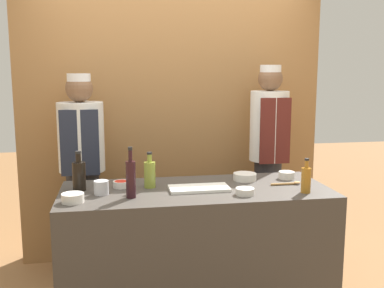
{
  "coord_description": "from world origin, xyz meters",
  "views": [
    {
      "loc": [
        -0.53,
        -2.87,
        1.71
      ],
      "look_at": [
        0.0,
        0.15,
        1.21
      ],
      "focal_mm": 42.0,
      "sensor_mm": 36.0,
      "label": 1
    }
  ],
  "objects_px": {
    "bottle_oil": "(150,174)",
    "wooden_spoon": "(289,183)",
    "sauce_bowl_brown": "(287,175)",
    "cutting_board": "(199,188)",
    "sauce_bowl_purple": "(245,176)",
    "bottle_soy": "(79,175)",
    "sauce_bowl_yellow": "(245,191)",
    "bottle_wine": "(131,178)",
    "sauce_bowl_green": "(73,197)",
    "chef_right": "(268,157)",
    "sauce_bowl_red": "(121,184)",
    "bottle_amber": "(306,179)",
    "cup_steel": "(101,188)",
    "chef_left": "(82,169)"
  },
  "relations": [
    {
      "from": "sauce_bowl_brown",
      "to": "cup_steel",
      "type": "distance_m",
      "value": 1.34
    },
    {
      "from": "sauce_bowl_green",
      "to": "sauce_bowl_purple",
      "type": "relative_size",
      "value": 0.81
    },
    {
      "from": "sauce_bowl_purple",
      "to": "cup_steel",
      "type": "height_order",
      "value": "cup_steel"
    },
    {
      "from": "sauce_bowl_green",
      "to": "sauce_bowl_purple",
      "type": "height_order",
      "value": "sauce_bowl_green"
    },
    {
      "from": "sauce_bowl_purple",
      "to": "sauce_bowl_red",
      "type": "xyz_separation_m",
      "value": [
        -0.88,
        -0.05,
        -0.0
      ]
    },
    {
      "from": "sauce_bowl_yellow",
      "to": "bottle_wine",
      "type": "height_order",
      "value": "bottle_wine"
    },
    {
      "from": "sauce_bowl_green",
      "to": "sauce_bowl_red",
      "type": "height_order",
      "value": "sauce_bowl_green"
    },
    {
      "from": "cup_steel",
      "to": "chef_right",
      "type": "xyz_separation_m",
      "value": [
        1.41,
        0.85,
        -0.01
      ]
    },
    {
      "from": "bottle_wine",
      "to": "wooden_spoon",
      "type": "relative_size",
      "value": 1.49
    },
    {
      "from": "chef_right",
      "to": "bottle_amber",
      "type": "bearing_deg",
      "value": -96.08
    },
    {
      "from": "sauce_bowl_red",
      "to": "chef_left",
      "type": "xyz_separation_m",
      "value": [
        -0.3,
        0.7,
        -0.04
      ]
    },
    {
      "from": "bottle_oil",
      "to": "cup_steel",
      "type": "relative_size",
      "value": 2.61
    },
    {
      "from": "bottle_oil",
      "to": "wooden_spoon",
      "type": "bearing_deg",
      "value": -5.86
    },
    {
      "from": "wooden_spoon",
      "to": "chef_left",
      "type": "height_order",
      "value": "chef_left"
    },
    {
      "from": "cutting_board",
      "to": "chef_right",
      "type": "relative_size",
      "value": 0.23
    },
    {
      "from": "sauce_bowl_purple",
      "to": "bottle_wine",
      "type": "xyz_separation_m",
      "value": [
        -0.83,
        -0.31,
        0.1
      ]
    },
    {
      "from": "sauce_bowl_brown",
      "to": "cutting_board",
      "type": "height_order",
      "value": "sauce_bowl_brown"
    },
    {
      "from": "bottle_amber",
      "to": "chef_left",
      "type": "relative_size",
      "value": 0.13
    },
    {
      "from": "cutting_board",
      "to": "bottle_oil",
      "type": "height_order",
      "value": "bottle_oil"
    },
    {
      "from": "sauce_bowl_green",
      "to": "sauce_bowl_purple",
      "type": "bearing_deg",
      "value": 16.91
    },
    {
      "from": "sauce_bowl_brown",
      "to": "chef_left",
      "type": "bearing_deg",
      "value": 156.51
    },
    {
      "from": "sauce_bowl_yellow",
      "to": "chef_right",
      "type": "height_order",
      "value": "chef_right"
    },
    {
      "from": "sauce_bowl_red",
      "to": "sauce_bowl_yellow",
      "type": "distance_m",
      "value": 0.84
    },
    {
      "from": "sauce_bowl_green",
      "to": "chef_right",
      "type": "height_order",
      "value": "chef_right"
    },
    {
      "from": "bottle_oil",
      "to": "chef_right",
      "type": "height_order",
      "value": "chef_right"
    },
    {
      "from": "bottle_soy",
      "to": "bottle_wine",
      "type": "xyz_separation_m",
      "value": [
        0.33,
        -0.23,
        0.02
      ]
    },
    {
      "from": "sauce_bowl_red",
      "to": "sauce_bowl_yellow",
      "type": "relative_size",
      "value": 0.93
    },
    {
      "from": "cutting_board",
      "to": "chef_right",
      "type": "xyz_separation_m",
      "value": [
        0.78,
        0.85,
        0.03
      ]
    },
    {
      "from": "bottle_oil",
      "to": "wooden_spoon",
      "type": "distance_m",
      "value": 0.96
    },
    {
      "from": "cutting_board",
      "to": "bottle_soy",
      "type": "xyz_separation_m",
      "value": [
        -0.78,
        0.12,
        0.09
      ]
    },
    {
      "from": "sauce_bowl_red",
      "to": "sauce_bowl_yellow",
      "type": "bearing_deg",
      "value": -22.28
    },
    {
      "from": "sauce_bowl_red",
      "to": "bottle_soy",
      "type": "xyz_separation_m",
      "value": [
        -0.27,
        -0.02,
        0.08
      ]
    },
    {
      "from": "sauce_bowl_red",
      "to": "sauce_bowl_yellow",
      "type": "xyz_separation_m",
      "value": [
        0.77,
        -0.32,
        -0.0
      ]
    },
    {
      "from": "sauce_bowl_yellow",
      "to": "bottle_oil",
      "type": "height_order",
      "value": "bottle_oil"
    },
    {
      "from": "sauce_bowl_green",
      "to": "bottle_wine",
      "type": "xyz_separation_m",
      "value": [
        0.35,
        0.05,
        0.09
      ]
    },
    {
      "from": "sauce_bowl_brown",
      "to": "bottle_oil",
      "type": "bearing_deg",
      "value": -175.73
    },
    {
      "from": "bottle_oil",
      "to": "bottle_soy",
      "type": "xyz_separation_m",
      "value": [
        -0.46,
        0.0,
        0.01
      ]
    },
    {
      "from": "sauce_bowl_brown",
      "to": "chef_right",
      "type": "distance_m",
      "value": 0.66
    },
    {
      "from": "bottle_oil",
      "to": "bottle_wine",
      "type": "relative_size",
      "value": 0.76
    },
    {
      "from": "sauce_bowl_yellow",
      "to": "chef_right",
      "type": "relative_size",
      "value": 0.07
    },
    {
      "from": "bottle_oil",
      "to": "bottle_soy",
      "type": "bearing_deg",
      "value": 179.41
    },
    {
      "from": "sauce_bowl_purple",
      "to": "bottle_soy",
      "type": "height_order",
      "value": "bottle_soy"
    },
    {
      "from": "cup_steel",
      "to": "sauce_bowl_green",
      "type": "bearing_deg",
      "value": -137.4
    },
    {
      "from": "cutting_board",
      "to": "bottle_wine",
      "type": "xyz_separation_m",
      "value": [
        -0.45,
        -0.11,
        0.12
      ]
    },
    {
      "from": "sauce_bowl_yellow",
      "to": "wooden_spoon",
      "type": "relative_size",
      "value": 0.55
    },
    {
      "from": "sauce_bowl_green",
      "to": "bottle_soy",
      "type": "distance_m",
      "value": 0.29
    },
    {
      "from": "sauce_bowl_green",
      "to": "wooden_spoon",
      "type": "height_order",
      "value": "sauce_bowl_green"
    },
    {
      "from": "sauce_bowl_purple",
      "to": "bottle_soy",
      "type": "distance_m",
      "value": 1.16
    },
    {
      "from": "sauce_bowl_red",
      "to": "bottle_amber",
      "type": "distance_m",
      "value": 1.23
    },
    {
      "from": "sauce_bowl_green",
      "to": "bottle_soy",
      "type": "height_order",
      "value": "bottle_soy"
    }
  ]
}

